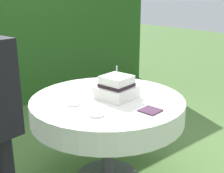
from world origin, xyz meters
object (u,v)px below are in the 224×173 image
serving_plate_near (96,114)px  cake_table (107,109)px  napkin_stack (150,110)px  wedding_cake (117,88)px  serving_plate_far (73,104)px  serving_plate_left (106,82)px

serving_plate_near → cake_table: bearing=38.3°
cake_table → napkin_stack: napkin_stack is taller
wedding_cake → serving_plate_far: bearing=166.4°
serving_plate_left → napkin_stack: (-0.22, -0.79, -0.00)m
serving_plate_left → cake_table: bearing=-127.5°
cake_table → serving_plate_near: serving_plate_near is taller
wedding_cake → serving_plate_far: (-0.37, 0.09, -0.08)m
serving_plate_far → wedding_cake: bearing=-13.6°
wedding_cake → napkin_stack: bearing=-91.1°
serving_plate_far → napkin_stack: 0.61m
serving_plate_near → serving_plate_far: (-0.01, 0.29, 0.00)m
napkin_stack → serving_plate_left: bearing=74.8°
serving_plate_far → serving_plate_left: (0.58, 0.31, 0.00)m
cake_table → wedding_cake: bearing=-27.1°
serving_plate_near → serving_plate_left: bearing=46.1°
serving_plate_near → serving_plate_left: size_ratio=0.82×
serving_plate_near → serving_plate_left: same height
cake_table → serving_plate_far: size_ratio=11.38×
wedding_cake → serving_plate_left: wedding_cake is taller
serving_plate_near → serving_plate_left: 0.83m
wedding_cake → serving_plate_near: bearing=-151.6°
serving_plate_near → napkin_stack: serving_plate_near is taller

